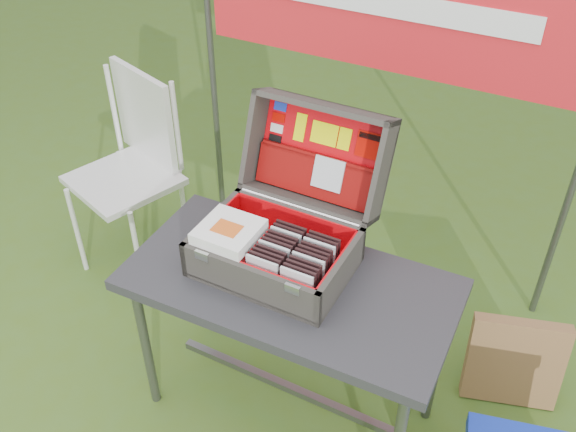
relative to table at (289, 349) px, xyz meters
The scene contains 83 objects.
ground 0.37m from the table, 134.80° to the right, with size 80.00×80.00×0.00m, color #416326.
table is the anchor object (origin of this frame).
table_top 0.33m from the table, ahead, with size 1.11×0.55×0.04m, color #2D2D30.
table_leg_fl 0.54m from the table, 156.29° to the right, with size 0.04×0.04×0.65m, color #59595B.
table_leg_bl 0.54m from the table, 156.29° to the left, with size 0.04×0.04×0.65m, color #59595B.
table_leg_br 0.54m from the table, 23.71° to the left, with size 0.04×0.04×0.65m, color #59595B.
table_brace 0.23m from the table, behind, with size 0.96×0.03×0.03m, color #59595B.
suitcase 0.58m from the table, 128.98° to the left, with size 0.51×0.52×0.45m, color #3E3A34, non-canonical shape.
suitcase_base_bottom 0.36m from the table, 156.26° to the left, with size 0.51×0.36×0.02m, color #3E3A34.
suitcase_base_wall_front 0.44m from the table, 118.67° to the right, with size 0.51×0.02×0.14m, color #3E3A34.
suitcase_base_wall_back 0.47m from the table, 110.27° to the left, with size 0.51×0.02×0.14m, color #3E3A34.
suitcase_base_wall_left 0.52m from the table, behind, with size 0.02×0.36×0.14m, color #3E3A34.
suitcase_base_wall_right 0.45m from the table, 11.16° to the left, with size 0.02×0.36×0.14m, color #3E3A34.
suitcase_liner_floor 0.38m from the table, 156.26° to the left, with size 0.47×0.32×0.01m, color red.
suitcase_latch_left 0.55m from the table, 148.18° to the right, with size 0.05×0.01×0.03m, color silver.
suitcase_latch_right 0.50m from the table, 59.38° to the right, with size 0.05×0.01×0.03m, color silver.
suitcase_hinge 0.53m from the table, 109.40° to the left, with size 0.02×0.02×0.46m, color silver.
suitcase_lid_back 0.73m from the table, 100.76° to the left, with size 0.51×0.36×0.02m, color #3E3A34.
suitcase_lid_rim_far 0.89m from the table, 100.57° to the left, with size 0.51×0.02×0.14m, color #3E3A34.
suitcase_lid_rim_near 0.55m from the table, 105.02° to the left, with size 0.51×0.02×0.14m, color #3E3A34.
suitcase_lid_rim_left 0.78m from the table, 132.95° to the left, with size 0.02×0.36×0.14m, color #3E3A34.
suitcase_lid_rim_right 0.73m from the table, 63.87° to the left, with size 0.02×0.36×0.14m, color #3E3A34.
suitcase_lid_liner 0.72m from the table, 101.09° to the left, with size 0.46×0.32×0.01m, color red.
suitcase_liner_wall_front 0.45m from the table, 121.11° to the right, with size 0.47×0.01×0.12m, color red.
suitcase_liner_wall_back 0.47m from the table, 111.52° to the left, with size 0.47×0.01×0.12m, color red.
suitcase_liner_wall_left 0.52m from the table, behind, with size 0.01×0.32×0.12m, color red.
suitcase_liner_wall_right 0.45m from the table, 12.07° to the left, with size 0.01×0.32×0.12m, color red.
suitcase_lid_pocket 0.64m from the table, 102.62° to the left, with size 0.45×0.14×0.03m, color maroon.
suitcase_pocket_edge 0.71m from the table, 101.92° to the left, with size 0.44×0.02×0.02m, color maroon.
suitcase_pocket_cd 0.66m from the table, 93.66° to the left, with size 0.11×0.11×0.01m, color silver.
lid_sticker_cc_a 0.88m from the table, 121.59° to the left, with size 0.05×0.03×0.00m, color #1933B2.
lid_sticker_cc_b 0.85m from the table, 122.48° to the left, with size 0.05×0.03×0.00m, color #B90800.
lid_sticker_cc_c 0.81m from the table, 123.41° to the left, with size 0.05×0.03×0.00m, color white.
lid_sticker_cc_d 0.77m from the table, 124.40° to the left, with size 0.05×0.03×0.00m, color black.
lid_card_neon_tall 0.81m from the table, 112.85° to the left, with size 0.04×0.10×0.00m, color #EFF803.
lid_card_neon_main 0.79m from the table, 100.56° to the left, with size 0.10×0.08×0.00m, color #EFF803.
lid_card_neon_small 0.79m from the table, 89.78° to the left, with size 0.05×0.08×0.00m, color #EFF803.
lid_sticker_band 0.79m from the table, 77.18° to the left, with size 0.09×0.09×0.00m, color #B90800.
lid_sticker_band_bar 0.82m from the table, 77.50° to the left, with size 0.08×0.02×0.00m, color black.
cd_left_0 0.45m from the table, 113.02° to the right, with size 0.11×0.01×0.13m, color silver.
cd_left_1 0.45m from the table, 117.78° to the right, with size 0.11×0.01×0.13m, color black.
cd_left_2 0.44m from the table, 124.72° to the right, with size 0.11×0.01×0.13m, color black.
cd_left_3 0.44m from the table, 135.35° to the right, with size 0.11×0.01×0.13m, color black.
cd_left_4 0.44m from the table, 151.97° to the right, with size 0.11×0.01×0.13m, color silver.
cd_left_5 0.44m from the table, behind, with size 0.11×0.01×0.13m, color black.
cd_left_6 0.44m from the table, 159.28° to the left, with size 0.11×0.01×0.13m, color black.
cd_left_7 0.44m from the table, 140.18° to the left, with size 0.11×0.01×0.13m, color black.
cd_left_8 0.44m from the table, 127.80° to the left, with size 0.11×0.01×0.13m, color silver.
cd_left_9 0.44m from the table, 119.82° to the left, with size 0.11×0.01×0.13m, color black.
cd_left_10 0.45m from the table, 114.45° to the left, with size 0.11×0.01×0.13m, color black.
cd_right_0 0.45m from the table, 52.68° to the right, with size 0.11×0.01×0.13m, color silver.
cd_right_1 0.45m from the table, 46.62° to the right, with size 0.11×0.01×0.13m, color black.
cd_right_2 0.45m from the table, 38.81° to the right, with size 0.11×0.01×0.13m, color black.
cd_right_3 0.44m from the table, 28.83° to the right, with size 0.11×0.01×0.13m, color black.
cd_right_4 0.44m from the table, 16.53° to the right, with size 0.11×0.01×0.13m, color silver.
cd_right_5 0.44m from the table, ahead, with size 0.11×0.01×0.13m, color black.
cd_right_6 0.44m from the table, 11.90° to the left, with size 0.11×0.01×0.13m, color black.
cd_right_7 0.44m from the table, 24.92° to the left, with size 0.11×0.01×0.13m, color black.
cd_right_8 0.45m from the table, 35.69° to the left, with size 0.11×0.01×0.13m, color silver.
cd_right_9 0.45m from the table, 44.19° to the left, with size 0.11×0.01×0.13m, color black.
cd_right_10 0.45m from the table, 50.80° to the left, with size 0.11×0.01×0.13m, color black.
songbook_0 0.53m from the table, behind, with size 0.19×0.19×0.01m, color white.
songbook_1 0.53m from the table, behind, with size 0.19×0.19×0.01m, color white.
songbook_2 0.54m from the table, behind, with size 0.19×0.19×0.01m, color white.
songbook_3 0.54m from the table, behind, with size 0.19×0.19×0.01m, color white.
songbook_4 0.55m from the table, behind, with size 0.19×0.19×0.01m, color white.
songbook_5 0.55m from the table, behind, with size 0.19×0.19×0.01m, color white.
songbook_6 0.55m from the table, behind, with size 0.19×0.19×0.01m, color white.
songbook_7 0.56m from the table, behind, with size 0.19×0.19×0.01m, color white.
songbook_graphic 0.56m from the table, 167.79° to the right, with size 0.09×0.07×0.00m, color #D85919.
chair 1.18m from the table, 158.56° to the left, with size 0.43×0.47×0.94m, color silver, non-canonical shape.
chair_seat 1.18m from the table, 158.56° to the left, with size 0.43×0.43×0.03m, color silver.
chair_backrest 1.32m from the table, 149.93° to the left, with size 0.43×0.03×0.45m, color silver.
chair_leg_fl 1.31m from the table, 169.03° to the left, with size 0.02×0.02×0.48m, color silver.
chair_leg_fr 0.95m from the table, 164.82° to the left, with size 0.02×0.02×0.48m, color silver.
chair_leg_bl 1.42m from the table, 154.38° to the left, with size 0.02×0.02×0.48m, color silver.
chair_leg_br 1.10m from the table, 146.13° to the left, with size 0.02×0.02×0.48m, color silver.
chair_upright_left 1.47m from the table, 153.60° to the left, with size 0.02×0.02×0.45m, color silver.
chair_upright_right 1.17m from the table, 145.21° to the left, with size 0.02×0.02×0.45m, color silver.
cardboard_box 0.89m from the table, 32.22° to the left, with size 0.36×0.06×0.38m, color brown.
banner_post_left 1.47m from the table, 133.50° to the left, with size 0.03×0.03×1.70m, color #59595B.
banner 1.38m from the table, 95.72° to the left, with size 1.60×0.01×0.55m, color red.
banner_text 1.37m from the table, 95.79° to the left, with size 1.20×0.00×0.10m, color white.
Camera 1 is at (0.82, -1.28, 2.17)m, focal length 40.00 mm.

